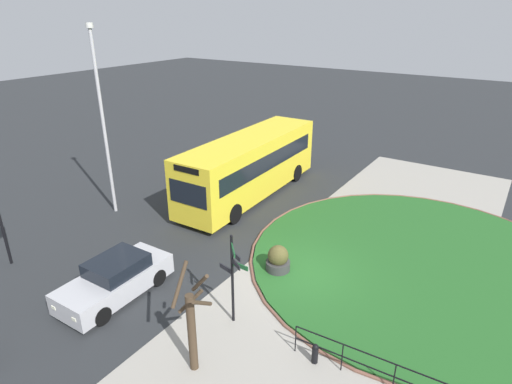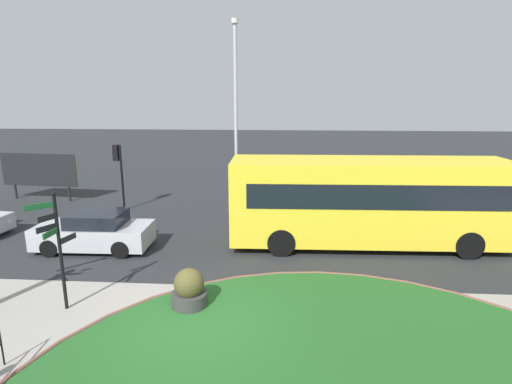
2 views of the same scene
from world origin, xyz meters
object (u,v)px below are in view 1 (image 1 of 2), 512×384
object	(u,v)px
lamppost_tall	(103,119)
street_tree_bare	(192,323)
planter_near_signpost	(278,260)
signpost_directional	(233,273)
bollard_foreground	(315,353)
bus_yellow	(250,165)
car_far_lane	(116,279)

from	to	relation	value
lamppost_tall	street_tree_bare	xyz separation A→B (m)	(-5.70, -10.36, -3.22)
planter_near_signpost	street_tree_bare	bearing A→B (deg)	-174.68
signpost_directional	street_tree_bare	xyz separation A→B (m)	(-2.20, -0.20, -0.32)
bollard_foreground	street_tree_bare	bearing A→B (deg)	126.23
street_tree_bare	signpost_directional	bearing A→B (deg)	5.27
signpost_directional	bus_yellow	distance (m)	10.61
signpost_directional	car_far_lane	xyz separation A→B (m)	(-1.16, 4.40, -1.25)
car_far_lane	signpost_directional	bearing A→B (deg)	103.68
planter_near_signpost	street_tree_bare	size ratio (longest dim) A/B	0.34
car_far_lane	lamppost_tall	bearing A→B (deg)	-130.11
lamppost_tall	signpost_directional	bearing A→B (deg)	-109.06
car_far_lane	street_tree_bare	size ratio (longest dim) A/B	1.25
bollard_foreground	street_tree_bare	distance (m)	3.71
planter_near_signpost	street_tree_bare	xyz separation A→B (m)	(-5.55, -0.52, 1.09)
bollard_foreground	lamppost_tall	size ratio (longest dim) A/B	0.08
bollard_foreground	car_far_lane	bearing A→B (deg)	97.86
bollard_foreground	planter_near_signpost	xyz separation A→B (m)	(3.49, 3.33, 0.16)
signpost_directional	bollard_foreground	world-z (taller)	signpost_directional
bus_yellow	street_tree_bare	xyz separation A→B (m)	(-11.25, -5.74, -0.17)
planter_near_signpost	lamppost_tall	bearing A→B (deg)	89.09
signpost_directional	car_far_lane	bearing A→B (deg)	104.74
signpost_directional	planter_near_signpost	world-z (taller)	signpost_directional
signpost_directional	bus_yellow	xyz separation A→B (m)	(9.05, 5.53, -0.15)
signpost_directional	planter_near_signpost	bearing A→B (deg)	5.36
bollard_foreground	bus_yellow	distance (m)	12.63
signpost_directional	lamppost_tall	distance (m)	11.13
planter_near_signpost	street_tree_bare	distance (m)	5.68
bus_yellow	planter_near_signpost	bearing A→B (deg)	40.90
signpost_directional	bollard_foreground	xyz separation A→B (m)	(-0.13, -3.02, -1.58)
bus_yellow	street_tree_bare	bearing A→B (deg)	25.44
signpost_directional	car_far_lane	world-z (taller)	signpost_directional
car_far_lane	street_tree_bare	xyz separation A→B (m)	(-1.04, -4.60, 0.93)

